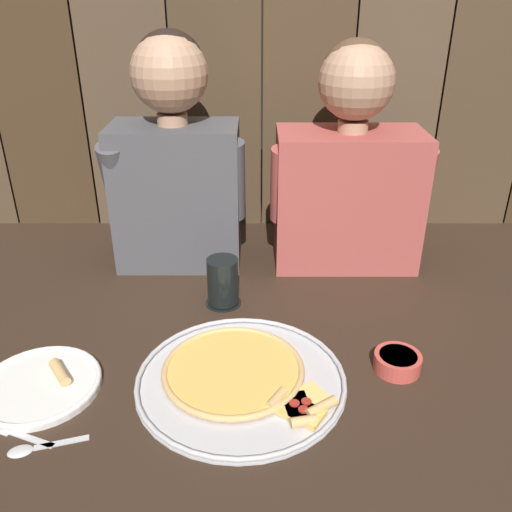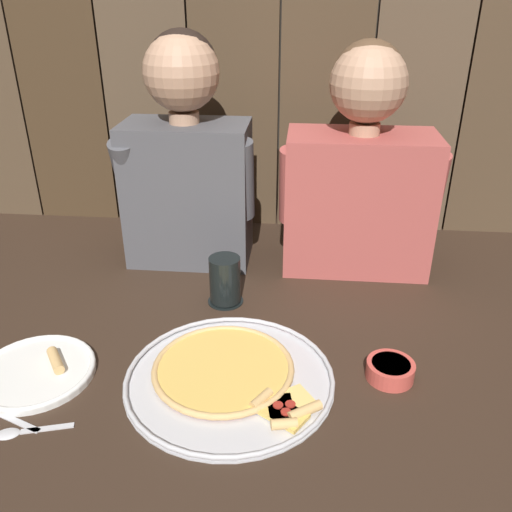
{
  "view_description": "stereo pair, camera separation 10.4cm",
  "coord_description": "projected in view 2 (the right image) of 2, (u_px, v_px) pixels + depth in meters",
  "views": [
    {
      "loc": [
        -0.02,
        -0.98,
        0.74
      ],
      "look_at": [
        -0.01,
        0.1,
        0.18
      ],
      "focal_mm": 37.73,
      "sensor_mm": 36.0,
      "label": 1
    },
    {
      "loc": [
        0.09,
        -0.98,
        0.74
      ],
      "look_at": [
        -0.01,
        0.1,
        0.18
      ],
      "focal_mm": 37.73,
      "sensor_mm": 36.0,
      "label": 2
    }
  ],
  "objects": [
    {
      "name": "ground_plane",
      "position": [
        258.0,
        347.0,
        1.21
      ],
      "size": [
        3.2,
        3.2,
        0.0
      ],
      "primitive_type": "plane",
      "color": "#332319"
    },
    {
      "name": "pizza_tray",
      "position": [
        229.0,
        375.0,
        1.11
      ],
      "size": [
        0.43,
        0.43,
        0.03
      ],
      "color": "silver",
      "rests_on": "ground"
    },
    {
      "name": "dinner_plate",
      "position": [
        36.0,
        371.0,
        1.12
      ],
      "size": [
        0.25,
        0.25,
        0.03
      ],
      "color": "white",
      "rests_on": "ground"
    },
    {
      "name": "drinking_glass",
      "position": [
        225.0,
        281.0,
        1.36
      ],
      "size": [
        0.09,
        0.09,
        0.13
      ],
      "color": "black",
      "rests_on": "ground"
    },
    {
      "name": "dipping_bowl",
      "position": [
        390.0,
        369.0,
        1.11
      ],
      "size": [
        0.1,
        0.1,
        0.04
      ],
      "color": "#CC4C42",
      "rests_on": "ground"
    },
    {
      "name": "table_knife",
      "position": [
        8.0,
        417.0,
        1.01
      ],
      "size": [
        0.15,
        0.07,
        0.01
      ],
      "color": "silver",
      "rests_on": "ground"
    },
    {
      "name": "table_spoon",
      "position": [
        20.0,
        431.0,
        0.98
      ],
      "size": [
        0.14,
        0.06,
        0.01
      ],
      "color": "silver",
      "rests_on": "ground"
    },
    {
      "name": "diner_left",
      "position": [
        186.0,
        156.0,
        1.47
      ],
      "size": [
        0.38,
        0.22,
        0.63
      ],
      "color": "#4C4C51",
      "rests_on": "ground"
    },
    {
      "name": "diner_right",
      "position": [
        361.0,
        170.0,
        1.44
      ],
      "size": [
        0.43,
        0.21,
        0.61
      ],
      "color": "#AD4C47",
      "rests_on": "ground"
    },
    {
      "name": "wooden_backdrop_wall",
      "position": [
        280.0,
        41.0,
        1.58
      ],
      "size": [
        2.19,
        0.03,
        1.16
      ],
      "color": "#4D3B29",
      "rests_on": "ground"
    }
  ]
}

